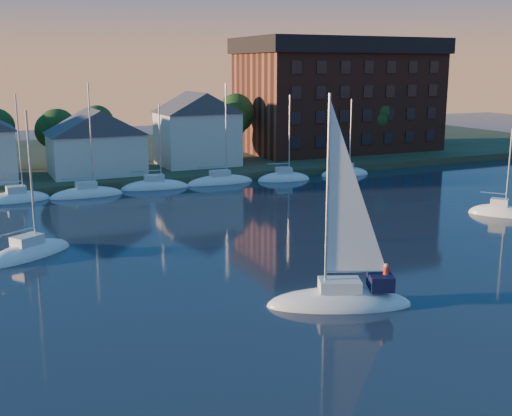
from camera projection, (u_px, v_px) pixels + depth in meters
ground at (447, 355)px, 32.11m from camera, size 260.00×260.00×0.00m
shoreline_land at (114, 160)px, 98.55m from camera, size 160.00×50.00×2.00m
wooden_dock at (156, 185)px, 78.17m from camera, size 120.00×3.00×1.00m
clubhouse_centre at (95, 141)px, 79.03m from camera, size 11.55×8.40×8.08m
clubhouse_east at (197, 128)px, 86.35m from camera, size 10.50×8.40×9.80m
condo_block at (339, 94)px, 101.47m from camera, size 31.00×17.00×17.40m
tree_line at (145, 119)px, 87.18m from camera, size 93.40×5.40×8.90m
moored_fleet at (94, 194)px, 72.21m from camera, size 71.50×2.40×12.05m
hero_sailboat at (342, 296)px, 38.67m from camera, size 9.21×6.05×13.79m
drifting_sailboat_left at (29, 255)px, 48.79m from camera, size 7.93×6.47×12.10m
drifting_sailboat_right at (499, 214)px, 62.15m from camera, size 4.95×5.73×9.51m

